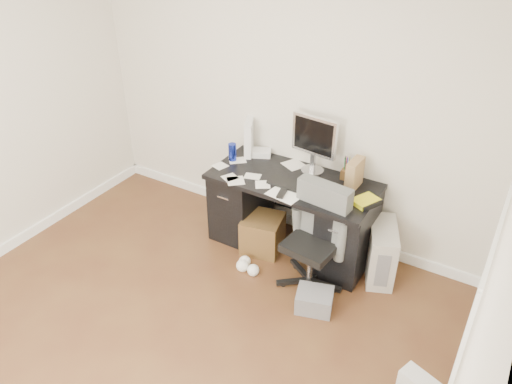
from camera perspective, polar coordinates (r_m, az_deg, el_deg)
ground at (r=4.01m, az=-11.62°, el=-17.35°), size 4.00×4.00×0.00m
room_shell at (r=2.98m, az=-14.19°, el=4.17°), size 4.02×4.02×2.71m
desk at (r=4.63m, az=4.11°, el=-2.31°), size 1.50×0.70×0.75m
loose_papers at (r=4.48m, az=1.70°, el=1.82°), size 1.10×0.60×0.00m
lcd_monitor at (r=4.45m, az=6.65°, el=5.41°), size 0.46×0.30×0.55m
keyboard at (r=4.32m, az=4.30°, el=0.71°), size 0.46×0.17×0.03m
computer_mouse at (r=4.37m, az=6.52°, el=1.21°), size 0.07×0.07×0.06m
travel_mug at (r=4.71m, az=-2.72°, el=4.58°), size 0.08×0.08×0.17m
white_binder at (r=4.81m, az=-0.78°, el=6.31°), size 0.24×0.32×0.34m
magazine_file at (r=4.34m, az=11.20°, el=2.06°), size 0.12×0.23×0.26m
pen_cup at (r=4.46m, az=10.24°, el=2.73°), size 0.10×0.10×0.22m
yellow_book at (r=4.19m, az=12.47°, el=-1.06°), size 0.25×0.27×0.04m
paper_remote at (r=4.21m, az=3.28°, el=-0.16°), size 0.31×0.26×0.02m
office_chair at (r=4.18m, az=6.43°, el=-5.47°), size 0.59×0.59×0.94m
pc_tower at (r=4.52m, az=14.09°, el=-6.64°), size 0.39×0.55×0.50m
wicker_basket at (r=4.72m, az=0.77°, el=-4.76°), size 0.42×0.42×0.35m
desk_printer at (r=4.20m, az=6.69°, el=-12.18°), size 0.35×0.31×0.17m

